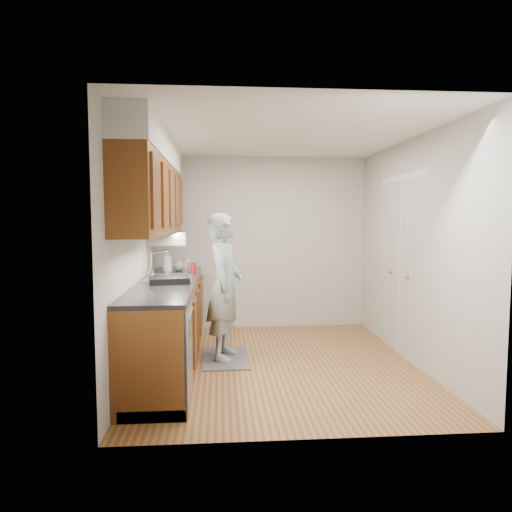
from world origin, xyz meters
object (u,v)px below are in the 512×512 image
Objects in this scene: soap_bottle_b at (188,264)px; soap_bottle_c at (179,265)px; soap_bottle_a at (167,260)px; steel_can at (186,267)px; soda_can at (193,268)px; dish_rack at (169,280)px; person at (225,277)px.

soap_bottle_c is at bearing 137.32° from soap_bottle_b.
soap_bottle_a reaches higher than steel_can.
soda_can is 0.11m from steel_can.
soap_bottle_b reaches higher than soap_bottle_c.
soap_bottle_b is at bearing 18.95° from soap_bottle_a.
soap_bottle_c is 0.38m from soda_can.
soap_bottle_a is 0.36m from soda_can.
dish_rack is at bearing -104.07° from soda_can.
steel_can is at bearing 72.62° from dish_rack.
soap_bottle_b is at bearing 46.82° from person.
person is 4.69× the size of dish_rack.
person is 0.70m from dish_rack.
soda_can is 0.83m from dish_rack.
person reaches higher than soap_bottle_c.
soda_can reaches higher than dish_rack.
person reaches higher than soap_bottle_a.
dish_rack is (-0.12, -0.87, -0.03)m from steel_can.
soap_bottle_a reaches higher than soap_bottle_c.
steel_can is (-0.01, -0.14, -0.02)m from soap_bottle_b.
soap_bottle_b is 1.38× the size of soda_can.
soap_bottle_b is 0.23m from soda_can.
person is 12.23× the size of soap_bottle_c.
soap_bottle_b reaches higher than dish_rack.
steel_can reaches higher than dish_rack.
person is at bearing -37.77° from soap_bottle_a.
soap_bottle_a is 0.95m from dish_rack.
soap_bottle_c is (0.12, 0.20, -0.07)m from soap_bottle_a.
soap_bottle_c is at bearing 48.75° from person.
soap_bottle_a is at bearing -121.63° from soap_bottle_c.
soap_bottle_a is 0.24m from soap_bottle_c.
soap_bottle_b is at bearing 73.37° from dish_rack.
soap_bottle_c is at bearing 58.37° from soap_bottle_a.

